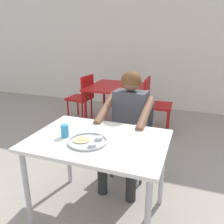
{
  "coord_description": "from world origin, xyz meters",
  "views": [
    {
      "loc": [
        0.63,
        -1.55,
        1.55
      ],
      "look_at": [
        -0.02,
        0.26,
        0.9
      ],
      "focal_mm": 37.14,
      "sensor_mm": 36.0,
      "label": 1
    }
  ],
  "objects_px": {
    "table_foreground": "(98,148)",
    "drinking_cup": "(65,130)",
    "chair_foreground": "(133,132)",
    "chair_red_right": "(153,101)",
    "chair_red_left": "(83,95)",
    "thali_tray": "(88,141)",
    "table_background_red": "(117,90)",
    "diner_foreground": "(128,120)"
  },
  "relations": [
    {
      "from": "drinking_cup",
      "to": "chair_red_right",
      "type": "bearing_deg",
      "value": 80.64
    },
    {
      "from": "drinking_cup",
      "to": "chair_foreground",
      "type": "relative_size",
      "value": 0.13
    },
    {
      "from": "table_foreground",
      "to": "chair_red_right",
      "type": "xyz_separation_m",
      "value": [
        0.08,
        2.07,
        -0.16
      ]
    },
    {
      "from": "chair_red_left",
      "to": "chair_red_right",
      "type": "xyz_separation_m",
      "value": [
        1.3,
        -0.05,
        0.03
      ]
    },
    {
      "from": "drinking_cup",
      "to": "table_background_red",
      "type": "relative_size",
      "value": 0.11
    },
    {
      "from": "thali_tray",
      "to": "table_background_red",
      "type": "bearing_deg",
      "value": 102.84
    },
    {
      "from": "table_background_red",
      "to": "chair_foreground",
      "type": "bearing_deg",
      "value": -63.97
    },
    {
      "from": "thali_tray",
      "to": "table_background_red",
      "type": "xyz_separation_m",
      "value": [
        -0.5,
        2.18,
        -0.13
      ]
    },
    {
      "from": "chair_foreground",
      "to": "chair_red_right",
      "type": "bearing_deg",
      "value": 90.08
    },
    {
      "from": "table_foreground",
      "to": "drinking_cup",
      "type": "height_order",
      "value": "drinking_cup"
    },
    {
      "from": "chair_red_right",
      "to": "table_background_red",
      "type": "bearing_deg",
      "value": 178.08
    },
    {
      "from": "table_foreground",
      "to": "chair_red_right",
      "type": "height_order",
      "value": "chair_red_right"
    },
    {
      "from": "thali_tray",
      "to": "drinking_cup",
      "type": "distance_m",
      "value": 0.23
    },
    {
      "from": "thali_tray",
      "to": "table_foreground",
      "type": "bearing_deg",
      "value": 62.21
    },
    {
      "from": "diner_foreground",
      "to": "chair_red_right",
      "type": "bearing_deg",
      "value": 89.82
    },
    {
      "from": "table_foreground",
      "to": "chair_foreground",
      "type": "bearing_deg",
      "value": 84.12
    },
    {
      "from": "table_foreground",
      "to": "drinking_cup",
      "type": "bearing_deg",
      "value": -168.02
    },
    {
      "from": "table_background_red",
      "to": "drinking_cup",
      "type": "bearing_deg",
      "value": -82.67
    },
    {
      "from": "drinking_cup",
      "to": "chair_red_left",
      "type": "bearing_deg",
      "value": 113.59
    },
    {
      "from": "diner_foreground",
      "to": "table_background_red",
      "type": "relative_size",
      "value": 1.27
    },
    {
      "from": "table_background_red",
      "to": "chair_red_left",
      "type": "distance_m",
      "value": 0.69
    },
    {
      "from": "table_foreground",
      "to": "chair_foreground",
      "type": "xyz_separation_m",
      "value": [
        0.08,
        0.8,
        -0.18
      ]
    },
    {
      "from": "chair_red_right",
      "to": "table_foreground",
      "type": "bearing_deg",
      "value": -92.24
    },
    {
      "from": "table_foreground",
      "to": "diner_foreground",
      "type": "distance_m",
      "value": 0.59
    },
    {
      "from": "chair_foreground",
      "to": "chair_red_right",
      "type": "xyz_separation_m",
      "value": [
        -0.0,
        1.27,
        0.03
      ]
    },
    {
      "from": "table_foreground",
      "to": "chair_foreground",
      "type": "height_order",
      "value": "chair_foreground"
    },
    {
      "from": "chair_red_right",
      "to": "drinking_cup",
      "type": "bearing_deg",
      "value": -99.36
    },
    {
      "from": "drinking_cup",
      "to": "chair_foreground",
      "type": "bearing_deg",
      "value": 67.73
    },
    {
      "from": "table_foreground",
      "to": "chair_red_left",
      "type": "height_order",
      "value": "chair_red_left"
    },
    {
      "from": "chair_foreground",
      "to": "chair_red_left",
      "type": "height_order",
      "value": "chair_red_left"
    },
    {
      "from": "diner_foreground",
      "to": "table_background_red",
      "type": "height_order",
      "value": "diner_foreground"
    },
    {
      "from": "thali_tray",
      "to": "chair_foreground",
      "type": "distance_m",
      "value": 0.95
    },
    {
      "from": "chair_foreground",
      "to": "drinking_cup",
      "type": "bearing_deg",
      "value": -112.27
    },
    {
      "from": "thali_tray",
      "to": "drinking_cup",
      "type": "height_order",
      "value": "drinking_cup"
    },
    {
      "from": "table_background_red",
      "to": "chair_red_right",
      "type": "xyz_separation_m",
      "value": [
        0.63,
        -0.02,
        -0.12
      ]
    },
    {
      "from": "diner_foreground",
      "to": "table_background_red",
      "type": "xyz_separation_m",
      "value": [
        -0.62,
        1.5,
        -0.08
      ]
    },
    {
      "from": "diner_foreground",
      "to": "chair_red_left",
      "type": "distance_m",
      "value": 2.02
    },
    {
      "from": "drinking_cup",
      "to": "chair_foreground",
      "type": "height_order",
      "value": "drinking_cup"
    },
    {
      "from": "table_background_red",
      "to": "chair_red_right",
      "type": "distance_m",
      "value": 0.64
    },
    {
      "from": "table_foreground",
      "to": "chair_red_left",
      "type": "bearing_deg",
      "value": 119.92
    },
    {
      "from": "table_foreground",
      "to": "table_background_red",
      "type": "distance_m",
      "value": 2.16
    },
    {
      "from": "table_background_red",
      "to": "chair_red_left",
      "type": "xyz_separation_m",
      "value": [
        -0.68,
        0.03,
        -0.15
      ]
    }
  ]
}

